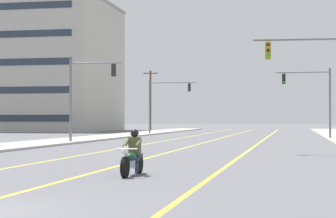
# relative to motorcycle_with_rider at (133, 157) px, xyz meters

# --- Properties ---
(lane_stripe_center) EXTENTS (0.16, 100.00, 0.01)m
(lane_stripe_center) POSITION_rel_motorcycle_with_rider_xyz_m (-1.53, 36.76, -0.58)
(lane_stripe_center) COLOR yellow
(lane_stripe_center) RESTS_ON ground
(lane_stripe_left) EXTENTS (0.16, 100.00, 0.01)m
(lane_stripe_left) POSITION_rel_motorcycle_with_rider_xyz_m (-5.18, 36.76, -0.58)
(lane_stripe_left) COLOR yellow
(lane_stripe_left) RESTS_ON ground
(lane_stripe_right) EXTENTS (0.16, 100.00, 0.01)m
(lane_stripe_right) POSITION_rel_motorcycle_with_rider_xyz_m (2.51, 36.76, -0.58)
(lane_stripe_right) COLOR yellow
(lane_stripe_right) RESTS_ON ground
(sidewalk_kerb_left) EXTENTS (4.40, 110.00, 0.14)m
(sidewalk_kerb_left) POSITION_rel_motorcycle_with_rider_xyz_m (-12.37, 31.76, -0.52)
(sidewalk_kerb_left) COLOR #ADA89E
(sidewalk_kerb_left) RESTS_ON ground
(motorcycle_with_rider) EXTENTS (0.70, 2.19, 1.46)m
(motorcycle_with_rider) POSITION_rel_motorcycle_with_rider_xyz_m (0.00, 0.00, 0.00)
(motorcycle_with_rider) COLOR black
(motorcycle_with_rider) RESTS_ON ground
(traffic_signal_near_right) EXTENTS (5.23, 0.63, 6.20)m
(traffic_signal_near_right) POSITION_rel_motorcycle_with_rider_xyz_m (6.56, 13.77, 3.53)
(traffic_signal_near_right) COLOR slate
(traffic_signal_near_right) RESTS_ON ground
(traffic_signal_near_left) EXTENTS (3.92, 0.40, 6.20)m
(traffic_signal_near_left) POSITION_rel_motorcycle_with_rider_xyz_m (-9.96, 24.68, 3.45)
(traffic_signal_near_left) COLOR slate
(traffic_signal_near_left) RESTS_ON ground
(traffic_signal_mid_right) EXTENTS (4.73, 0.37, 6.20)m
(traffic_signal_mid_right) POSITION_rel_motorcycle_with_rider_xyz_m (6.76, 37.14, 3.50)
(traffic_signal_mid_right) COLOR slate
(traffic_signal_mid_right) RESTS_ON ground
(traffic_signal_mid_left) EXTENTS (5.40, 0.58, 6.20)m
(traffic_signal_mid_left) POSITION_rel_motorcycle_with_rider_xyz_m (-9.41, 50.37, 3.54)
(traffic_signal_mid_left) COLOR slate
(traffic_signal_mid_left) RESTS_ON ground
(utility_pole_left_far) EXTENTS (2.11, 0.26, 8.75)m
(utility_pole_left_far) POSITION_rel_motorcycle_with_rider_xyz_m (-15.27, 69.63, 3.99)
(utility_pole_left_far) COLOR #4C3828
(utility_pole_left_far) RESTS_ON ground
(apartment_building_far_left_block) EXTENTS (21.61, 20.20, 18.96)m
(apartment_building_far_left_block) POSITION_rel_motorcycle_with_rider_xyz_m (-32.19, 68.46, 8.90)
(apartment_building_far_left_block) COLOR #B2ADA3
(apartment_building_far_left_block) RESTS_ON ground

